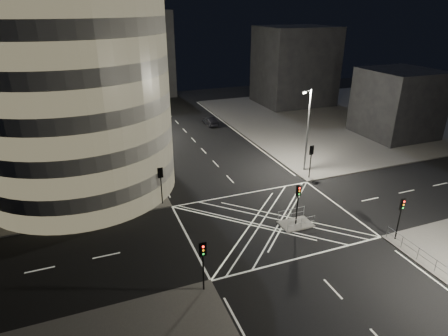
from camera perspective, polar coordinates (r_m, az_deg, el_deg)
name	(u,v)px	position (r m, az deg, el deg)	size (l,w,h in m)	color
ground	(269,221)	(36.28, 6.90, -8.01)	(120.00, 120.00, 0.00)	black
sidewalk_far_right	(343,117)	(72.23, 17.61, 7.38)	(42.00, 42.00, 0.15)	#585653
central_island	(296,224)	(36.04, 10.86, -8.39)	(3.00, 2.00, 0.15)	slate
office_tower_curved	(20,69)	(46.57, -28.68, 13.10)	(30.00, 29.00, 27.20)	gray
office_block_rear	(29,58)	(69.85, -27.60, 14.67)	(24.00, 16.00, 22.00)	gray
building_right_far	(294,66)	(79.43, 10.67, 15.06)	(14.00, 12.00, 15.00)	black
building_right_near	(397,103)	(63.82, 24.92, 8.98)	(10.00, 10.00, 10.00)	black
building_far_end	(130,55)	(86.35, -14.15, 16.34)	(18.00, 8.00, 18.00)	black
tree_a	(138,156)	(38.97, -12.93, 1.85)	(4.39, 4.39, 7.25)	black
tree_b	(129,135)	(44.47, -14.21, 4.94)	(4.63, 4.63, 7.76)	black
tree_c	(123,124)	(50.32, -15.11, 6.42)	(3.65, 3.65, 6.71)	black
tree_d	(118,112)	(56.04, -15.89, 8.19)	(5.18, 5.18, 7.70)	black
tree_e	(114,108)	(62.06, -16.42, 8.71)	(4.14, 4.14, 6.20)	black
traffic_signal_fl	(161,179)	(37.97, -9.62, -1.67)	(0.55, 0.22, 4.00)	black
traffic_signal_nl	(203,258)	(26.56, -3.23, -13.48)	(0.55, 0.22, 4.00)	black
traffic_signal_fr	(311,156)	(44.40, 13.13, 1.84)	(0.55, 0.22, 4.00)	black
traffic_signal_nr	(401,211)	(35.15, 25.36, -5.98)	(0.55, 0.22, 4.00)	black
traffic_signal_island	(298,197)	(34.64, 11.22, -4.40)	(0.55, 0.22, 4.00)	black
street_lamp_left_near	(143,139)	(41.67, -12.23, 4.33)	(1.25, 0.25, 10.00)	slate
street_lamp_left_far	(122,102)	(58.88, -15.25, 9.65)	(1.25, 0.25, 10.00)	slate
street_lamp_right_far	(307,128)	(45.59, 12.59, 5.97)	(1.25, 0.25, 10.00)	slate
railing_near_right	(445,272)	(33.15, 30.64, -13.54)	(0.06, 11.70, 1.10)	slate
railing_island_south	(301,223)	(35.08, 11.70, -8.23)	(2.80, 0.06, 1.10)	slate
railing_island_north	(291,214)	(36.37, 10.20, -6.87)	(2.80, 0.06, 1.10)	slate
sedan	(210,121)	(64.37, -2.09, 7.14)	(1.45, 4.15, 1.37)	black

